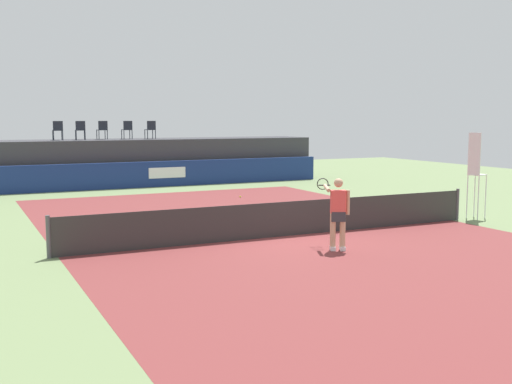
% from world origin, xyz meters
% --- Properties ---
extents(ground_plane, '(48.00, 48.00, 0.00)m').
position_xyz_m(ground_plane, '(0.00, 3.00, 0.00)').
color(ground_plane, '#6B7F51').
extents(court_inner, '(12.00, 22.00, 0.00)m').
position_xyz_m(court_inner, '(0.00, 0.00, 0.00)').
color(court_inner, maroon).
rests_on(court_inner, ground).
extents(sponsor_wall, '(18.00, 0.22, 1.20)m').
position_xyz_m(sponsor_wall, '(0.00, 13.50, 0.60)').
color(sponsor_wall, navy).
rests_on(sponsor_wall, ground).
extents(spectator_platform, '(18.00, 2.80, 2.20)m').
position_xyz_m(spectator_platform, '(0.00, 15.30, 1.10)').
color(spectator_platform, '#38383D').
rests_on(spectator_platform, ground).
extents(spectator_chair_far_left, '(0.46, 0.46, 0.89)m').
position_xyz_m(spectator_chair_far_left, '(-3.71, 15.17, 2.69)').
color(spectator_chair_far_left, '#1E232D').
rests_on(spectator_chair_far_left, spectator_platform).
extents(spectator_chair_left, '(0.48, 0.48, 0.89)m').
position_xyz_m(spectator_chair_left, '(-2.67, 15.25, 2.69)').
color(spectator_chair_left, '#1E232D').
rests_on(spectator_chair_left, spectator_platform).
extents(spectator_chair_center, '(0.46, 0.46, 0.89)m').
position_xyz_m(spectator_chair_center, '(-1.60, 15.43, 2.69)').
color(spectator_chair_center, '#1E232D').
rests_on(spectator_chair_center, spectator_platform).
extents(spectator_chair_right, '(0.45, 0.45, 0.89)m').
position_xyz_m(spectator_chair_right, '(-0.41, 15.37, 2.69)').
color(spectator_chair_right, '#1E232D').
rests_on(spectator_chair_right, spectator_platform).
extents(spectator_chair_far_right, '(0.46, 0.46, 0.89)m').
position_xyz_m(spectator_chair_far_right, '(0.67, 15.05, 2.69)').
color(spectator_chair_far_right, '#1E232D').
rests_on(spectator_chair_far_right, spectator_platform).
extents(umpire_chair, '(0.52, 0.52, 2.76)m').
position_xyz_m(umpire_chair, '(6.89, -0.02, 1.59)').
color(umpire_chair, white).
rests_on(umpire_chair, ground).
extents(tennis_net, '(12.40, 0.02, 0.95)m').
position_xyz_m(tennis_net, '(0.00, 0.00, 0.47)').
color(tennis_net, '#2D2D2D').
rests_on(tennis_net, ground).
extents(net_post_near, '(0.10, 0.10, 1.00)m').
position_xyz_m(net_post_near, '(-6.20, 0.00, 0.50)').
color(net_post_near, '#4C4C51').
rests_on(net_post_near, ground).
extents(net_post_far, '(0.10, 0.10, 1.00)m').
position_xyz_m(net_post_far, '(6.20, 0.00, 0.50)').
color(net_post_far, '#4C4C51').
rests_on(net_post_far, ground).
extents(tennis_player, '(0.59, 1.26, 1.77)m').
position_xyz_m(tennis_player, '(0.28, -2.14, 0.96)').
color(tennis_player, white).
rests_on(tennis_player, court_inner).
extents(tennis_ball, '(0.07, 0.07, 0.07)m').
position_xyz_m(tennis_ball, '(2.35, 8.13, 0.04)').
color(tennis_ball, '#D8EA33').
rests_on(tennis_ball, court_inner).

